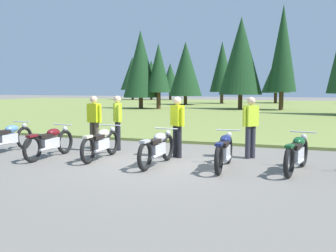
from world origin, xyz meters
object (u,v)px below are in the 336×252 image
motorcycle_silver (157,148)px  rider_near_row_end (177,123)px  motorcycle_cream (101,143)px  motorcycle_sky_blue (8,137)px  motorcycle_maroon (50,142)px  motorcycle_british_green (297,153)px  motorcycle_navy (224,150)px  rider_in_hivis_vest (251,124)px  rider_checking_bike (118,119)px  rider_with_back_turned (94,120)px

motorcycle_silver → rider_near_row_end: 1.31m
motorcycle_cream → motorcycle_sky_blue: bearing=178.7°
motorcycle_maroon → rider_near_row_end: bearing=20.4°
motorcycle_cream → motorcycle_british_green: same height
motorcycle_sky_blue → motorcycle_navy: 6.55m
motorcycle_cream → motorcycle_silver: bearing=-9.4°
motorcycle_sky_blue → motorcycle_cream: same height
rider_near_row_end → rider_in_hivis_vest: bearing=15.7°
motorcycle_cream → motorcycle_navy: bearing=-2.3°
motorcycle_cream → rider_checking_bike: rider_checking_bike is taller
rider_in_hivis_vest → rider_near_row_end: bearing=-164.3°
rider_checking_bike → rider_near_row_end: 2.21m
rider_near_row_end → motorcycle_cream: bearing=-153.9°
motorcycle_maroon → rider_checking_bike: bearing=58.0°
motorcycle_cream → rider_with_back_turned: bearing=127.7°
motorcycle_british_green → rider_with_back_turned: size_ratio=1.25×
motorcycle_sky_blue → motorcycle_british_green: (8.18, 0.00, 0.00)m
motorcycle_british_green → rider_with_back_turned: rider_with_back_turned is taller
motorcycle_sky_blue → motorcycle_british_green: size_ratio=1.01×
motorcycle_british_green → rider_with_back_turned: (-5.84, 1.02, 0.51)m
motorcycle_maroon → motorcycle_silver: 3.14m
motorcycle_navy → rider_checking_bike: rider_checking_bike is taller
motorcycle_silver → rider_in_hivis_vest: rider_in_hivis_vest is taller
motorcycle_cream → motorcycle_silver: same height
motorcycle_sky_blue → motorcycle_silver: bearing=-4.2°
rider_checking_bike → motorcycle_cream: bearing=-79.9°
rider_checking_bike → motorcycle_silver: bearing=-42.0°
rider_near_row_end → motorcycle_silver: bearing=-95.9°
motorcycle_sky_blue → motorcycle_cream: 3.18m
motorcycle_sky_blue → rider_near_row_end: 5.13m
rider_checking_bike → rider_in_hivis_vest: size_ratio=1.00×
rider_near_row_end → motorcycle_sky_blue: bearing=-170.6°
motorcycle_navy → motorcycle_british_green: 1.64m
motorcycle_maroon → rider_with_back_turned: size_ratio=1.26×
motorcycle_maroon → rider_near_row_end: 3.52m
motorcycle_navy → rider_near_row_end: 1.91m
rider_checking_bike → rider_in_hivis_vest: 4.04m
motorcycle_maroon → motorcycle_sky_blue: bearing=167.8°
rider_in_hivis_vest → rider_near_row_end: size_ratio=1.00×
rider_with_back_turned → motorcycle_maroon: bearing=-112.2°
motorcycle_maroon → rider_in_hivis_vest: bearing=18.7°
motorcycle_sky_blue → rider_near_row_end: rider_near_row_end is taller
motorcycle_british_green → rider_checking_bike: rider_checking_bike is taller
rider_in_hivis_vest → motorcycle_british_green: bearing=-48.1°
motorcycle_silver → motorcycle_cream: bearing=170.6°
rider_in_hivis_vest → motorcycle_sky_blue: bearing=-168.8°
motorcycle_navy → rider_in_hivis_vest: bearing=76.0°
motorcycle_sky_blue → rider_in_hivis_vest: bearing=11.2°
motorcycle_maroon → motorcycle_british_green: (6.41, 0.38, 0.00)m
motorcycle_silver → rider_with_back_turned: 2.96m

